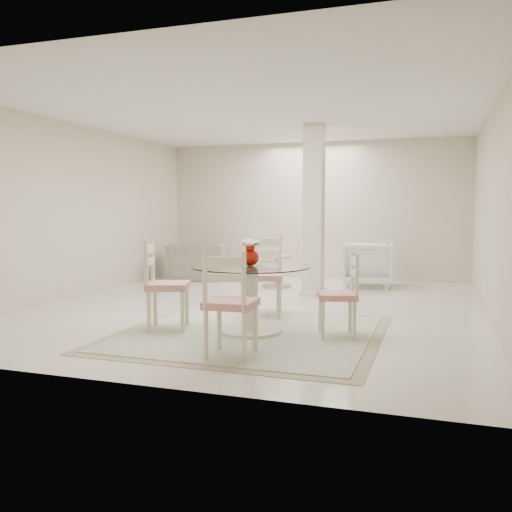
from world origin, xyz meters
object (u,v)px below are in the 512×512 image
(dining_chair_west, at_px, (161,278))
(armchair_white, at_px, (369,264))
(dining_chair_east, at_px, (343,289))
(column, at_px, (314,211))
(dining_chair_north, at_px, (265,269))
(dining_chair_south, at_px, (229,296))
(recliner_taupe, at_px, (197,262))
(side_table, at_px, (277,272))
(red_vase, at_px, (250,253))
(dining_table, at_px, (250,299))

(dining_chair_west, bearing_deg, armchair_white, -40.69)
(dining_chair_east, distance_m, dining_chair_west, 2.04)
(column, bearing_deg, dining_chair_north, -97.22)
(dining_chair_south, relative_size, recliner_taupe, 1.03)
(dining_chair_north, xyz_separation_m, recliner_taupe, (-2.34, 3.02, -0.26))
(armchair_white, relative_size, side_table, 1.57)
(red_vase, height_order, dining_chair_north, dining_chair_north)
(column, height_order, dining_table, column)
(red_vase, xyz_separation_m, dining_chair_south, (0.14, -1.01, -0.32))
(side_table, bearing_deg, recliner_taupe, 165.32)
(armchair_white, bearing_deg, side_table, 17.47)
(red_vase, height_order, dining_chair_west, dining_chair_west)
(dining_chair_north, bearing_deg, column, 69.37)
(column, height_order, armchair_white, column)
(side_table, bearing_deg, dining_chair_north, -77.32)
(side_table, bearing_deg, red_vase, -78.45)
(dining_table, relative_size, side_table, 2.36)
(dining_chair_west, relative_size, recliner_taupe, 1.05)
(dining_table, xyz_separation_m, dining_chair_north, (-0.15, 1.01, 0.23))
(dining_chair_east, bearing_deg, dining_chair_south, -52.80)
(red_vase, bearing_deg, column, 88.42)
(red_vase, relative_size, dining_chair_east, 0.29)
(dining_chair_south, distance_m, recliner_taupe, 5.70)
(dining_chair_south, height_order, armchair_white, dining_chair_south)
(dining_chair_east, bearing_deg, red_vase, -97.53)
(dining_chair_east, height_order, dining_chair_south, dining_chair_south)
(dining_chair_east, xyz_separation_m, dining_chair_north, (-1.16, 0.86, 0.08))
(dining_chair_east, distance_m, recliner_taupe, 5.23)
(dining_table, bearing_deg, dining_chair_east, 8.75)
(dining_table, relative_size, armchair_white, 1.50)
(red_vase, bearing_deg, armchair_white, 79.17)
(red_vase, height_order, armchair_white, red_vase)
(dining_chair_north, distance_m, dining_chair_west, 1.45)
(dining_chair_west, distance_m, armchair_white, 4.70)
(dining_table, height_order, dining_chair_east, dining_chair_east)
(column, xyz_separation_m, side_table, (-0.81, 0.72, -1.09))
(armchair_white, bearing_deg, dining_chair_east, 88.98)
(red_vase, relative_size, dining_chair_north, 0.25)
(recliner_taupe, bearing_deg, red_vase, 105.82)
(recliner_taupe, distance_m, armchair_white, 3.30)
(dining_chair_east, xyz_separation_m, dining_chair_south, (-0.86, -1.17, 0.06))
(dining_table, height_order, side_table, dining_table)
(column, bearing_deg, recliner_taupe, 155.36)
(dining_table, relative_size, red_vase, 4.49)
(column, xyz_separation_m, dining_table, (-0.08, -2.86, -0.96))
(column, height_order, side_table, column)
(dining_chair_south, bearing_deg, dining_chair_east, -129.48)
(dining_chair_north, distance_m, dining_chair_south, 2.05)
(recliner_taupe, bearing_deg, dining_chair_south, 101.65)
(column, relative_size, dining_chair_west, 2.37)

